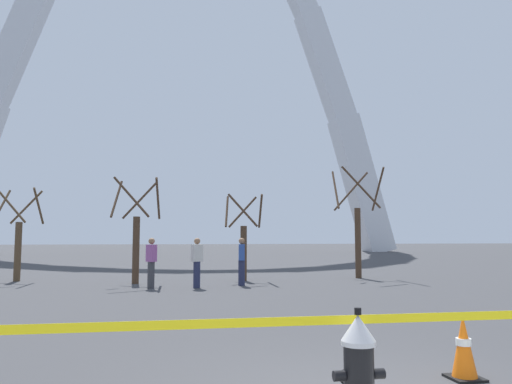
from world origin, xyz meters
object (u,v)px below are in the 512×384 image
pedestrian_walking_left (197,262)px  pedestrian_standing_center (151,262)px  fire_hydrant (359,369)px  monument_arch (180,64)px  pedestrian_walking_right (242,261)px  traffic_cone_by_hydrant (464,347)px

pedestrian_walking_left → pedestrian_standing_center: size_ratio=1.00×
fire_hydrant → pedestrian_walking_left: (-0.50, 11.93, 0.35)m
monument_arch → pedestrian_walking_left: size_ratio=31.12×
fire_hydrant → monument_arch: monument_arch is taller
monument_arch → pedestrian_walking_left: (-0.73, -38.19, -19.99)m
pedestrian_standing_center → pedestrian_walking_left: bearing=-5.6°
pedestrian_standing_center → pedestrian_walking_right: same height
fire_hydrant → pedestrian_walking_right: pedestrian_walking_right is taller
fire_hydrant → monument_arch: bearing=89.7°
monument_arch → pedestrian_walking_left: monument_arch is taller
pedestrian_walking_left → pedestrian_walking_right: size_ratio=1.00×
traffic_cone_by_hydrant → pedestrian_standing_center: 11.59m
traffic_cone_by_hydrant → pedestrian_walking_right: size_ratio=0.46×
traffic_cone_by_hydrant → pedestrian_standing_center: size_ratio=0.46×
pedestrian_standing_center → monument_arch: bearing=86.7°
traffic_cone_by_hydrant → pedestrian_walking_right: pedestrian_walking_right is taller
fire_hydrant → pedestrian_walking_right: size_ratio=0.62×
fire_hydrant → pedestrian_walking_left: bearing=92.4°
monument_arch → pedestrian_standing_center: size_ratio=31.12×
monument_arch → pedestrian_standing_center: (-2.16, -38.04, -19.99)m
fire_hydrant → traffic_cone_by_hydrant: (1.72, 1.08, -0.11)m
traffic_cone_by_hydrant → pedestrian_standing_center: pedestrian_standing_center is taller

